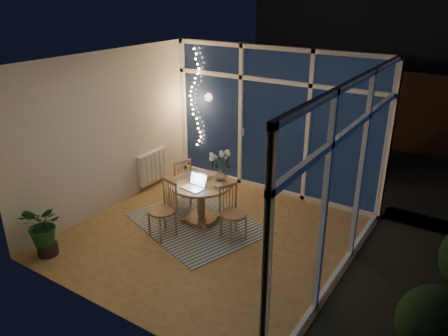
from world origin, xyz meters
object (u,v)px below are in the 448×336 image
Objects in this scene: flower_vase at (221,174)px; potted_plant at (44,231)px; chair_left at (179,181)px; chair_right at (233,213)px; dining_table at (201,202)px; chair_front at (162,210)px; laptop at (193,181)px.

flower_vase is 0.28× the size of potted_plant.
chair_right is (1.38, -0.46, -0.01)m from chair_left.
chair_front reaches higher than dining_table.
dining_table is at bearing 90.88° from chair_left.
dining_table is at bearing -131.69° from flower_vase.
chair_left reaches higher than potted_plant.
flower_vase reaches higher than chair_right.
dining_table is 0.73m from chair_left.
laptop reaches higher than dining_table.
chair_left is 2.32m from potted_plant.
chair_front reaches higher than chair_left.
dining_table is 1.10× the size of chair_front.
chair_front is at bearing 49.43° from chair_left.
flower_vase reaches higher than dining_table.
laptop is at bearing 53.07° from potted_plant.
dining_table is 2.99× the size of laptop.
chair_right is at bearing -13.28° from dining_table.
potted_plant is (-0.58, -2.24, -0.05)m from chair_left.
chair_left reaches higher than dining_table.
chair_front is 2.71× the size of laptop.
dining_table is 0.55m from flower_vase.
chair_left reaches higher than chair_right.
flower_vase is at bearing 56.24° from potted_plant.
flower_vase is at bearing 79.87° from chair_front.
laptop is at bearing 77.41° from chair_left.
chair_right is 4.02× the size of flower_vase.
dining_table is 1.30× the size of potted_plant.
chair_right is 2.65m from potted_plant.
chair_left is at bearing 75.42° from potted_plant.
laptop is (0.04, -0.24, 0.46)m from dining_table.
flower_vase reaches higher than potted_plant.
laptop is 1.58× the size of flower_vase.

